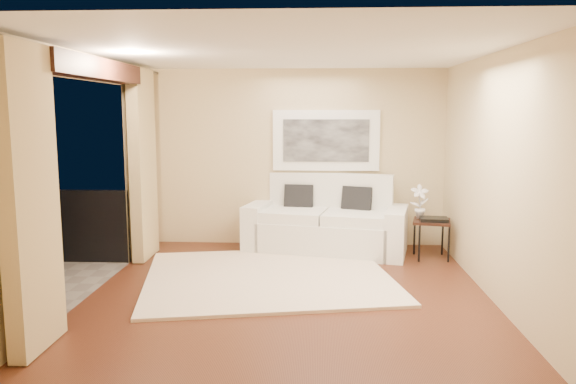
# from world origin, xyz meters

# --- Properties ---
(floor) EXTENTS (5.00, 5.00, 0.00)m
(floor) POSITION_xyz_m (0.00, 0.00, 0.00)
(floor) COLOR #542918
(floor) RESTS_ON ground
(room_shell) EXTENTS (5.00, 6.40, 5.00)m
(room_shell) POSITION_xyz_m (-2.13, 0.00, 2.52)
(room_shell) COLOR white
(room_shell) RESTS_ON ground
(balcony) EXTENTS (1.81, 2.60, 1.17)m
(balcony) POSITION_xyz_m (-3.31, 0.00, 0.18)
(balcony) COLOR #605B56
(balcony) RESTS_ON ground
(curtains) EXTENTS (0.16, 4.80, 2.64)m
(curtains) POSITION_xyz_m (-2.11, 0.00, 1.34)
(curtains) COLOR tan
(curtains) RESTS_ON ground
(artwork) EXTENTS (1.62, 0.07, 0.92)m
(artwork) POSITION_xyz_m (0.45, 2.46, 1.62)
(artwork) COLOR white
(artwork) RESTS_ON room_shell
(rug) EXTENTS (3.42, 3.12, 0.04)m
(rug) POSITION_xyz_m (-0.28, 0.63, 0.02)
(rug) COLOR #F3DDC3
(rug) RESTS_ON floor
(sofa) EXTENTS (2.48, 1.46, 1.12)m
(sofa) POSITION_xyz_m (0.46, 2.10, 0.40)
(sofa) COLOR white
(sofa) RESTS_ON floor
(side_table) EXTENTS (0.60, 0.60, 0.55)m
(side_table) POSITION_xyz_m (1.93, 1.71, 0.49)
(side_table) COLOR black
(side_table) RESTS_ON floor
(tray) EXTENTS (0.40, 0.31, 0.05)m
(tray) POSITION_xyz_m (1.94, 1.64, 0.57)
(tray) COLOR black
(tray) RESTS_ON side_table
(orchid) EXTENTS (0.26, 0.18, 0.49)m
(orchid) POSITION_xyz_m (1.77, 1.83, 0.79)
(orchid) COLOR white
(orchid) RESTS_ON side_table
(bistro_table) EXTENTS (0.63, 0.63, 0.74)m
(bistro_table) POSITION_xyz_m (-3.23, 0.02, 0.66)
(bistro_table) COLOR black
(bistro_table) RESTS_ON balcony
(balcony_chair_far) EXTENTS (0.41, 0.41, 0.93)m
(balcony_chair_far) POSITION_xyz_m (-3.29, 0.39, 0.54)
(balcony_chair_far) COLOR black
(balcony_chair_far) RESTS_ON balcony
(candle) EXTENTS (0.06, 0.06, 0.07)m
(candle) POSITION_xyz_m (-3.22, 0.18, 0.78)
(candle) COLOR red
(candle) RESTS_ON bistro_table
(glass_a) EXTENTS (0.06, 0.06, 0.12)m
(glass_a) POSITION_xyz_m (-3.08, -0.09, 0.80)
(glass_a) COLOR silver
(glass_a) RESTS_ON bistro_table
(glass_b) EXTENTS (0.06, 0.06, 0.12)m
(glass_b) POSITION_xyz_m (-3.10, 0.08, 0.80)
(glass_b) COLOR silver
(glass_b) RESTS_ON bistro_table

